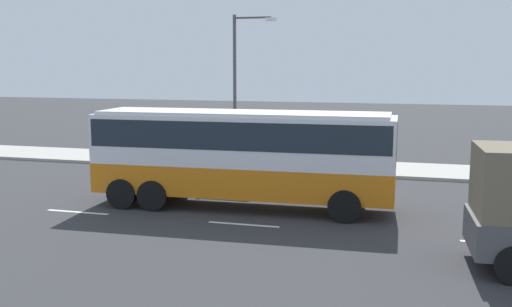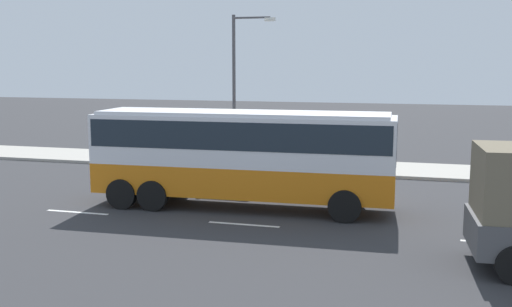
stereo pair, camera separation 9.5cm
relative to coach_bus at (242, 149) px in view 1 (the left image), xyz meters
The scene contains 6 objects.
ground_plane 2.82m from the coach_bus, 18.27° to the left, with size 120.00×120.00×0.00m, color #333335.
sidewalk_curb 9.52m from the coach_bus, 79.43° to the left, with size 80.00×4.00×0.15m, color #A8A399.
lane_centreline 3.16m from the coach_bus, 71.59° to the right, with size 34.23×0.16×0.01m.
coach_bus is the anchor object (origin of this frame).
pedestrian_at_crossing 8.92m from the coach_bus, 112.99° to the left, with size 0.32×0.32×1.70m.
street_lamp 8.07m from the coach_bus, 107.87° to the left, with size 2.12×0.24×7.37m.
Camera 1 is at (4.46, -20.83, 5.19)m, focal length 41.79 mm.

